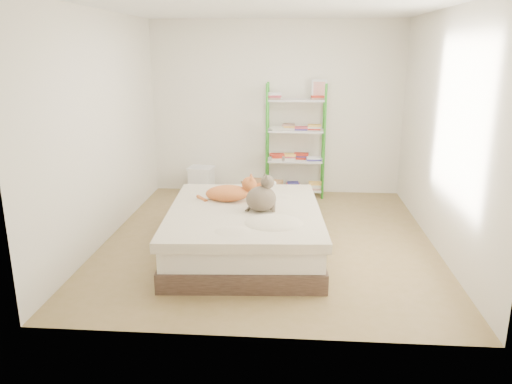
# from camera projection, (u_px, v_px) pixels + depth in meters

# --- Properties ---
(room) EXTENTS (3.81, 4.21, 2.61)m
(room) POSITION_uv_depth(u_px,v_px,m) (269.00, 130.00, 5.55)
(room) COLOR olive
(room) RESTS_ON ground
(bed) EXTENTS (1.75, 2.12, 0.51)m
(bed) POSITION_uv_depth(u_px,v_px,m) (245.00, 231.00, 5.43)
(bed) COLOR brown
(bed) RESTS_ON ground
(orange_cat) EXTENTS (0.62, 0.39, 0.23)m
(orange_cat) POSITION_uv_depth(u_px,v_px,m) (227.00, 191.00, 5.60)
(orange_cat) COLOR orange
(orange_cat) RESTS_ON bed
(grey_cat) EXTENTS (0.41, 0.36, 0.39)m
(grey_cat) POSITION_uv_depth(u_px,v_px,m) (261.00, 193.00, 5.23)
(grey_cat) COLOR #8A755B
(grey_cat) RESTS_ON bed
(shelf_unit) EXTENTS (0.88, 0.36, 1.74)m
(shelf_unit) POSITION_uv_depth(u_px,v_px,m) (296.00, 144.00, 7.47)
(shelf_unit) COLOR green
(shelf_unit) RESTS_ON ground
(cardboard_box) EXTENTS (0.57, 0.57, 0.40)m
(cardboard_box) POSITION_uv_depth(u_px,v_px,m) (263.00, 193.00, 7.16)
(cardboard_box) COLOR #8F593C
(cardboard_box) RESTS_ON ground
(white_bin) EXTENTS (0.41, 0.37, 0.43)m
(white_bin) POSITION_uv_depth(u_px,v_px,m) (201.00, 180.00, 7.71)
(white_bin) COLOR white
(white_bin) RESTS_ON ground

